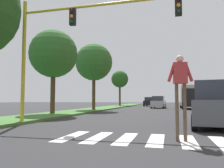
{
  "coord_description": "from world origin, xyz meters",
  "views": [
    {
      "loc": [
        0.37,
        0.62,
        1.19
      ],
      "look_at": [
        -3.16,
        14.38,
        2.21
      ],
      "focal_mm": 35.22,
      "sensor_mm": 36.0,
      "label": 1
    }
  ],
  "objects_px": {
    "tree_far": "(94,62)",
    "sedan_midblock": "(158,103)",
    "pedestrian_performer": "(180,83)",
    "truck_box_delivery": "(190,96)",
    "traffic_light_gantry": "(72,32)",
    "tree_distant": "(120,79)",
    "suv_crossing": "(215,105)",
    "sedan_distant": "(150,102)",
    "tree_mid": "(54,54)"
  },
  "relations": [
    {
      "from": "tree_mid",
      "to": "traffic_light_gantry",
      "type": "xyz_separation_m",
      "value": [
        4.29,
        -5.92,
        -0.4
      ]
    },
    {
      "from": "pedestrian_performer",
      "to": "tree_mid",
      "type": "bearing_deg",
      "value": 136.19
    },
    {
      "from": "pedestrian_performer",
      "to": "sedan_midblock",
      "type": "xyz_separation_m",
      "value": [
        -1.73,
        25.28,
        -0.88
      ]
    },
    {
      "from": "tree_far",
      "to": "tree_distant",
      "type": "xyz_separation_m",
      "value": [
        -0.93,
        17.47,
        -0.27
      ]
    },
    {
      "from": "tree_distant",
      "to": "sedan_midblock",
      "type": "relative_size",
      "value": 1.56
    },
    {
      "from": "tree_distant",
      "to": "pedestrian_performer",
      "type": "height_order",
      "value": "tree_distant"
    },
    {
      "from": "pedestrian_performer",
      "to": "tree_far",
      "type": "bearing_deg",
      "value": 117.24
    },
    {
      "from": "tree_far",
      "to": "traffic_light_gantry",
      "type": "xyz_separation_m",
      "value": [
        3.49,
        -13.21,
        -0.92
      ]
    },
    {
      "from": "traffic_light_gantry",
      "to": "truck_box_delivery",
      "type": "distance_m",
      "value": 22.68
    },
    {
      "from": "tree_far",
      "to": "sedan_midblock",
      "type": "height_order",
      "value": "tree_far"
    },
    {
      "from": "tree_far",
      "to": "sedan_distant",
      "type": "distance_m",
      "value": 19.68
    },
    {
      "from": "tree_distant",
      "to": "traffic_light_gantry",
      "type": "distance_m",
      "value": 31.0
    },
    {
      "from": "traffic_light_gantry",
      "to": "tree_distant",
      "type": "bearing_deg",
      "value": 98.19
    },
    {
      "from": "tree_distant",
      "to": "suv_crossing",
      "type": "height_order",
      "value": "tree_distant"
    },
    {
      "from": "traffic_light_gantry",
      "to": "sedan_distant",
      "type": "height_order",
      "value": "traffic_light_gantry"
    },
    {
      "from": "tree_distant",
      "to": "truck_box_delivery",
      "type": "height_order",
      "value": "tree_distant"
    },
    {
      "from": "traffic_light_gantry",
      "to": "pedestrian_performer",
      "type": "height_order",
      "value": "traffic_light_gantry"
    },
    {
      "from": "sedan_midblock",
      "to": "sedan_distant",
      "type": "relative_size",
      "value": 1.0
    },
    {
      "from": "sedan_distant",
      "to": "tree_far",
      "type": "bearing_deg",
      "value": -103.54
    },
    {
      "from": "tree_distant",
      "to": "pedestrian_performer",
      "type": "relative_size",
      "value": 2.61
    },
    {
      "from": "tree_far",
      "to": "suv_crossing",
      "type": "height_order",
      "value": "tree_far"
    },
    {
      "from": "tree_distant",
      "to": "sedan_midblock",
      "type": "xyz_separation_m",
      "value": [
        7.4,
        -8.11,
        -4.22
      ]
    },
    {
      "from": "tree_distant",
      "to": "traffic_light_gantry",
      "type": "relative_size",
      "value": 0.74
    },
    {
      "from": "tree_distant",
      "to": "sedan_distant",
      "type": "xyz_separation_m",
      "value": [
        5.42,
        1.15,
        -4.24
      ]
    },
    {
      "from": "suv_crossing",
      "to": "truck_box_delivery",
      "type": "height_order",
      "value": "truck_box_delivery"
    },
    {
      "from": "pedestrian_performer",
      "to": "truck_box_delivery",
      "type": "distance_m",
      "value": 24.19
    },
    {
      "from": "tree_mid",
      "to": "suv_crossing",
      "type": "bearing_deg",
      "value": -23.51
    },
    {
      "from": "suv_crossing",
      "to": "sedan_midblock",
      "type": "relative_size",
      "value": 1.15
    },
    {
      "from": "sedan_distant",
      "to": "truck_box_delivery",
      "type": "height_order",
      "value": "truck_box_delivery"
    },
    {
      "from": "tree_mid",
      "to": "sedan_midblock",
      "type": "bearing_deg",
      "value": 66.42
    },
    {
      "from": "traffic_light_gantry",
      "to": "suv_crossing",
      "type": "xyz_separation_m",
      "value": [
        6.38,
        1.27,
        -3.43
      ]
    },
    {
      "from": "tree_mid",
      "to": "traffic_light_gantry",
      "type": "relative_size",
      "value": 0.74
    },
    {
      "from": "pedestrian_performer",
      "to": "sedan_distant",
      "type": "height_order",
      "value": "pedestrian_performer"
    },
    {
      "from": "truck_box_delivery",
      "to": "suv_crossing",
      "type": "bearing_deg",
      "value": -92.14
    },
    {
      "from": "sedan_midblock",
      "to": "truck_box_delivery",
      "type": "xyz_separation_m",
      "value": [
        4.16,
        -1.21,
        0.85
      ]
    },
    {
      "from": "tree_mid",
      "to": "tree_distant",
      "type": "distance_m",
      "value": 24.76
    },
    {
      "from": "pedestrian_performer",
      "to": "sedan_midblock",
      "type": "bearing_deg",
      "value": 93.92
    },
    {
      "from": "traffic_light_gantry",
      "to": "truck_box_delivery",
      "type": "bearing_deg",
      "value": 71.52
    },
    {
      "from": "pedestrian_performer",
      "to": "tree_distant",
      "type": "bearing_deg",
      "value": 105.29
    },
    {
      "from": "suv_crossing",
      "to": "truck_box_delivery",
      "type": "xyz_separation_m",
      "value": [
        0.75,
        20.08,
        0.7
      ]
    },
    {
      "from": "tree_far",
      "to": "suv_crossing",
      "type": "xyz_separation_m",
      "value": [
        9.87,
        -11.93,
        -4.35
      ]
    },
    {
      "from": "sedan_distant",
      "to": "tree_distant",
      "type": "bearing_deg",
      "value": -168.03
    },
    {
      "from": "suv_crossing",
      "to": "sedan_distant",
      "type": "xyz_separation_m",
      "value": [
        -5.39,
        30.55,
        -0.16
      ]
    },
    {
      "from": "sedan_distant",
      "to": "truck_box_delivery",
      "type": "xyz_separation_m",
      "value": [
        6.14,
        -10.47,
        0.86
      ]
    },
    {
      "from": "sedan_distant",
      "to": "tree_mid",
      "type": "bearing_deg",
      "value": -101.54
    },
    {
      "from": "sedan_midblock",
      "to": "truck_box_delivery",
      "type": "distance_m",
      "value": 4.41
    },
    {
      "from": "sedan_midblock",
      "to": "truck_box_delivery",
      "type": "relative_size",
      "value": 0.67
    },
    {
      "from": "tree_mid",
      "to": "tree_far",
      "type": "distance_m",
      "value": 7.35
    },
    {
      "from": "tree_mid",
      "to": "suv_crossing",
      "type": "xyz_separation_m",
      "value": [
        10.67,
        -4.64,
        -3.82
      ]
    },
    {
      "from": "tree_distant",
      "to": "traffic_light_gantry",
      "type": "height_order",
      "value": "tree_distant"
    }
  ]
}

